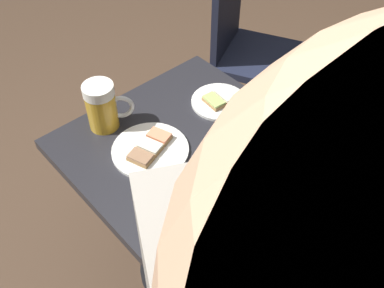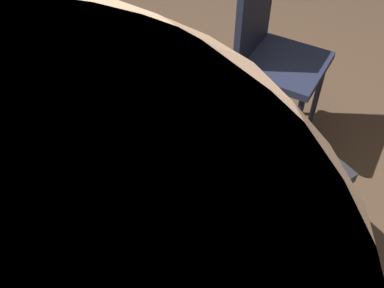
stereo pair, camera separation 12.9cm
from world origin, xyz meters
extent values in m
plane|color=#4C3828|center=(0.00, 0.00, 0.00)|extent=(6.00, 6.00, 0.00)
cylinder|color=black|center=(0.00, 0.00, 0.01)|extent=(0.44, 0.44, 0.01)
cylinder|color=black|center=(0.00, 0.00, 0.36)|extent=(0.09, 0.09, 0.70)
cube|color=#232328|center=(0.00, 0.00, 0.71)|extent=(0.71, 0.69, 0.04)
cylinder|color=white|center=(0.08, 0.10, 0.74)|extent=(0.24, 0.24, 0.01)
cube|color=#9E7547|center=(0.06, 0.15, 0.75)|extent=(0.08, 0.07, 0.01)
cube|color=#997051|center=(0.06, 0.15, 0.76)|extent=(0.08, 0.06, 0.01)
cube|color=#9E7547|center=(0.08, 0.10, 0.75)|extent=(0.08, 0.07, 0.01)
cube|color=white|center=(0.08, 0.10, 0.76)|extent=(0.08, 0.06, 0.01)
cube|color=#9E7547|center=(0.09, 0.05, 0.75)|extent=(0.08, 0.07, 0.01)
cube|color=#EA8E66|center=(0.09, 0.05, 0.76)|extent=(0.08, 0.06, 0.01)
cylinder|color=white|center=(0.10, -0.21, 0.74)|extent=(0.19, 0.19, 0.01)
cube|color=#9E7547|center=(0.10, -0.24, 0.75)|extent=(0.08, 0.05, 0.01)
cube|color=white|center=(0.10, -0.24, 0.76)|extent=(0.08, 0.05, 0.01)
cube|color=#9E7547|center=(0.10, -0.19, 0.75)|extent=(0.08, 0.05, 0.01)
cube|color=#ADC66B|center=(0.10, -0.19, 0.76)|extent=(0.08, 0.05, 0.01)
cylinder|color=gold|center=(0.27, 0.14, 0.80)|extent=(0.09, 0.09, 0.13)
cylinder|color=white|center=(0.27, 0.14, 0.88)|extent=(0.10, 0.10, 0.03)
torus|color=silver|center=(0.23, 0.09, 0.80)|extent=(0.06, 0.08, 0.09)
cylinder|color=gold|center=(-0.25, -0.24, 0.78)|extent=(0.04, 0.04, 0.10)
cylinder|color=silver|center=(-0.03, -0.10, 0.77)|extent=(0.02, 0.02, 0.07)
cylinder|color=#1E2338|center=(0.19, -0.71, 0.24)|extent=(0.03, 0.03, 0.48)
cylinder|color=#1E2338|center=(0.33, -1.00, 0.24)|extent=(0.03, 0.03, 0.48)
cylinder|color=#1E2338|center=(0.47, -0.57, 0.24)|extent=(0.03, 0.03, 0.48)
cylinder|color=#1E2338|center=(0.62, -0.86, 0.24)|extent=(0.03, 0.03, 0.48)
cube|color=#1E2338|center=(0.40, -0.78, 0.49)|extent=(0.51, 0.51, 0.04)
cube|color=#1E2338|center=(0.55, -0.71, 0.74)|extent=(0.18, 0.32, 0.45)
camera|label=1|loc=(-0.69, 0.62, 1.71)|focal=41.21mm
camera|label=2|loc=(-0.77, 0.52, 1.71)|focal=41.21mm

